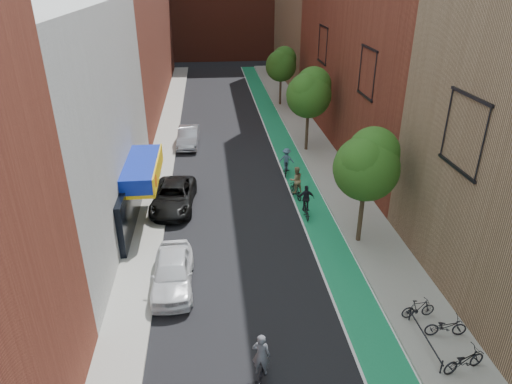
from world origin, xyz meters
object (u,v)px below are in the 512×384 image
object	(u,v)px
parked_car_silver	(188,137)
cyclist_lane_far	(286,163)
cyclist_lead	(261,367)
cyclist_lane_near	(296,184)
cyclist_lane_mid	(306,205)
parked_car_black	(174,196)
parked_car_white	(173,272)

from	to	relation	value
parked_car_silver	cyclist_lane_far	size ratio (longest dim) A/B	2.35
cyclist_lead	cyclist_lane_far	distance (m)	18.63
cyclist_lane_near	cyclist_lane_mid	distance (m)	2.58
cyclist_lead	cyclist_lane_mid	world-z (taller)	cyclist_lead
parked_car_black	cyclist_lane_far	world-z (taller)	cyclist_lane_far
cyclist_lane_mid	parked_car_white	bearing A→B (deg)	40.91
parked_car_black	parked_car_silver	bearing A→B (deg)	91.09
parked_car_white	cyclist_lead	size ratio (longest dim) A/B	2.18
parked_car_black	cyclist_lane_mid	world-z (taller)	cyclist_lane_mid
parked_car_silver	cyclist_lane_mid	bearing A→B (deg)	-58.28
cyclist_lane_near	cyclist_lane_far	size ratio (longest dim) A/B	1.07
parked_car_white	parked_car_black	world-z (taller)	parked_car_white
cyclist_lead	parked_car_silver	bearing A→B (deg)	-68.24
parked_car_white	cyclist_lane_far	distance (m)	14.33
parked_car_white	cyclist_lane_near	xyz separation A→B (m)	(7.39, 8.57, 0.13)
parked_car_silver	cyclist_lane_far	bearing A→B (deg)	-41.21
parked_car_white	parked_car_silver	distance (m)	19.18
cyclist_lane_near	cyclist_lane_far	distance (m)	3.71
parked_car_silver	cyclist_lane_mid	size ratio (longest dim) A/B	2.34
parked_car_white	cyclist_lane_mid	bearing A→B (deg)	38.22
cyclist_lane_near	cyclist_lane_far	bearing A→B (deg)	-104.63
parked_car_white	cyclist_lead	world-z (taller)	cyclist_lead
parked_car_silver	parked_car_white	bearing A→B (deg)	-88.00
cyclist_lead	cyclist_lane_near	distance (m)	15.02
cyclist_lead	cyclist_lane_near	size ratio (longest dim) A/B	1.00
parked_car_white	cyclist_lane_far	bearing A→B (deg)	58.68
parked_car_black	cyclist_lane_far	distance (m)	8.89
cyclist_lane_mid	parked_car_silver	bearing A→B (deg)	-58.48
parked_car_white	cyclist_lane_far	xyz separation A→B (m)	(7.39, 12.28, 0.07)
parked_car_black	cyclist_lead	size ratio (longest dim) A/B	2.51
parked_car_white	cyclist_lead	distance (m)	6.86
parked_car_black	parked_car_silver	size ratio (longest dim) A/B	1.14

